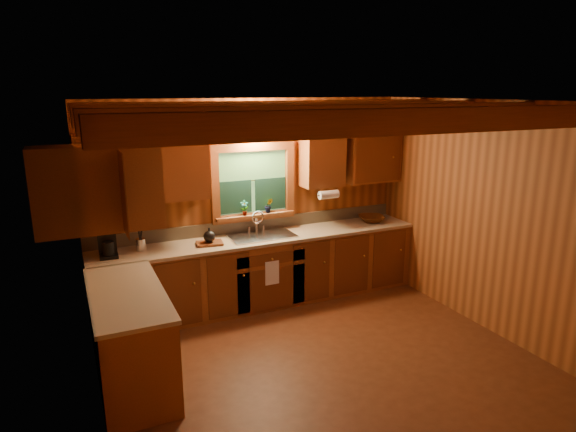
{
  "coord_description": "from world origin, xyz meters",
  "views": [
    {
      "loc": [
        -2.21,
        -3.99,
        2.7
      ],
      "look_at": [
        0.0,
        0.8,
        1.35
      ],
      "focal_mm": 30.85,
      "sensor_mm": 36.0,
      "label": 1
    }
  ],
  "objects_px": {
    "sink": "(262,239)",
    "coffee_maker": "(107,241)",
    "cutting_board": "(210,243)",
    "wicker_basket": "(371,219)"
  },
  "relations": [
    {
      "from": "sink",
      "to": "wicker_basket",
      "type": "height_order",
      "value": "sink"
    },
    {
      "from": "sink",
      "to": "coffee_maker",
      "type": "height_order",
      "value": "coffee_maker"
    },
    {
      "from": "coffee_maker",
      "to": "cutting_board",
      "type": "xyz_separation_m",
      "value": [
        1.14,
        -0.06,
        -0.16
      ]
    },
    {
      "from": "cutting_board",
      "to": "wicker_basket",
      "type": "relative_size",
      "value": 0.86
    },
    {
      "from": "sink",
      "to": "cutting_board",
      "type": "bearing_deg",
      "value": -175.08
    },
    {
      "from": "coffee_maker",
      "to": "wicker_basket",
      "type": "relative_size",
      "value": 0.97
    },
    {
      "from": "sink",
      "to": "cutting_board",
      "type": "xyz_separation_m",
      "value": [
        -0.69,
        -0.06,
        0.06
      ]
    },
    {
      "from": "wicker_basket",
      "to": "coffee_maker",
      "type": "bearing_deg",
      "value": -179.95
    },
    {
      "from": "coffee_maker",
      "to": "wicker_basket",
      "type": "bearing_deg",
      "value": 3.06
    },
    {
      "from": "coffee_maker",
      "to": "cutting_board",
      "type": "distance_m",
      "value": 1.15
    }
  ]
}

